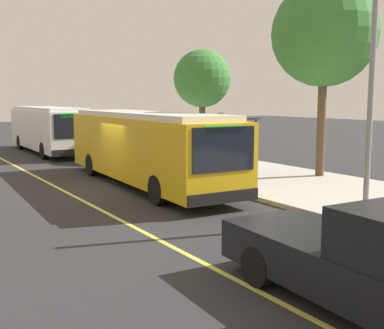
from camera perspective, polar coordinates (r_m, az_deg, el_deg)
ground_plane at (r=19.36m, az=-8.63°, el=-2.58°), size 120.00×120.00×0.00m
sidewalk_curb at (r=22.40m, az=5.54°, el=-0.92°), size 44.00×6.40×0.15m
lane_stripe_center at (r=18.59m, az=-14.85°, el=-3.17°), size 36.00×0.14×0.01m
transit_bus_main at (r=19.24m, az=-5.54°, el=2.27°), size 11.62×3.15×2.95m
transit_bus_second at (r=32.31m, az=-16.76°, el=4.20°), size 10.72×2.79×2.95m
pickup_truck at (r=8.33m, az=20.96°, el=-10.96°), size 5.49×2.27×1.85m
bus_shelter at (r=22.95m, az=4.29°, el=3.93°), size 2.90×1.60×2.48m
waiting_bench at (r=22.69m, az=4.63°, el=0.62°), size 1.60×0.48×0.95m
route_sign_post at (r=18.83m, az=3.44°, el=3.21°), size 0.44×0.08×2.80m
pedestrian_commuter at (r=20.37m, az=3.97°, el=1.18°), size 0.24×0.40×1.69m
street_tree_near_shelter at (r=27.87m, az=1.24°, el=10.17°), size 3.31×3.31×6.15m
street_tree_upstreet at (r=21.52m, az=15.54°, el=14.79°), size 4.46×4.46×8.28m
utility_pole at (r=14.03m, az=20.53°, el=6.86°), size 0.16×0.16×6.40m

